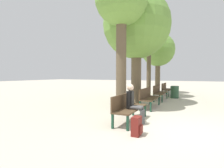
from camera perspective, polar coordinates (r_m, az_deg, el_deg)
The scene contains 12 objects.
ground_plane at distance 5.33m, azimuth 20.25°, elevation -13.75°, with size 80.00×80.00×0.00m, color beige.
bench_row_0 at distance 5.73m, azimuth 5.21°, elevation -7.05°, with size 0.54×1.89×0.90m.
bench_row_1 at distance 8.27m, azimuth 11.73°, elevation -3.98°, with size 0.54×1.89×0.90m.
bench_row_2 at distance 10.87m, azimuth 15.13°, elevation -2.35°, with size 0.54×1.89×0.90m.
bench_row_3 at distance 13.51m, azimuth 17.21°, elevation -1.34°, with size 0.54×1.89×0.90m.
tree_row_0 at distance 8.05m, azimuth 3.06°, elevation 24.93°, with size 2.23×2.23×5.81m.
tree_row_1 at distance 9.77m, azimuth 8.01°, elevation 18.26°, with size 3.53×3.53×5.91m.
tree_row_2 at distance 12.55m, azimuth 12.07°, elevation 18.51°, with size 2.78×2.78×6.32m.
tree_row_3 at distance 15.23m, azimuth 14.78°, elevation 10.62°, with size 2.74×2.74×4.97m.
person_seated at distance 5.49m, azimuth 7.08°, elevation -5.99°, with size 0.56×0.32×1.23m.
backpack at distance 4.53m, azimuth 8.09°, elevation -13.50°, with size 0.23×0.32×0.48m.
trash_bin at distance 12.09m, azimuth 19.76°, elevation -2.48°, with size 0.52×0.52×0.79m.
Camera 1 is at (0.45, -5.08, 1.52)m, focal length 28.00 mm.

